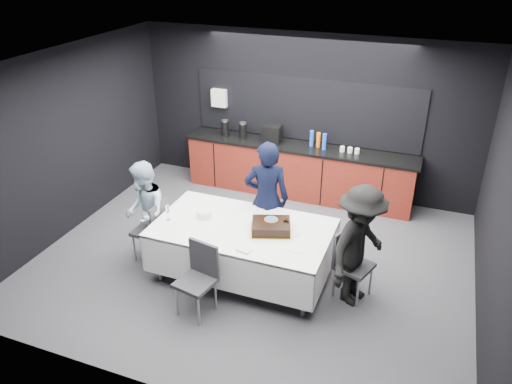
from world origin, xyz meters
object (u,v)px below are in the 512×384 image
(cake_assembly, at_px, (271,226))
(champagne_flute, at_px, (167,210))
(party_table, at_px, (243,236))
(person_right, at_px, (359,246))
(plate_stack, at_px, (204,214))
(person_left, at_px, (145,213))
(chair_right, at_px, (349,258))
(chair_left, at_px, (154,227))
(chair_near, at_px, (199,274))
(person_center, at_px, (267,199))

(cake_assembly, height_order, champagne_flute, champagne_flute)
(party_table, height_order, person_right, person_right)
(cake_assembly, distance_m, plate_stack, 0.96)
(champagne_flute, bearing_deg, person_right, 5.23)
(cake_assembly, bearing_deg, person_left, -176.30)
(chair_right, bearing_deg, champagne_flute, -172.17)
(cake_assembly, bearing_deg, chair_right, 5.65)
(chair_left, bearing_deg, cake_assembly, 3.91)
(plate_stack, relative_size, chair_near, 0.21)
(cake_assembly, distance_m, chair_near, 1.11)
(chair_left, xyz_separation_m, person_left, (-0.11, -0.00, 0.21))
(champagne_flute, bearing_deg, chair_near, -39.77)
(chair_left, height_order, chair_right, same)
(chair_left, height_order, chair_near, same)
(party_table, xyz_separation_m, person_left, (-1.43, -0.08, 0.10))
(champagne_flute, relative_size, person_center, 0.13)
(champagne_flute, relative_size, person_left, 0.15)
(plate_stack, xyz_separation_m, person_left, (-0.86, -0.12, -0.09))
(chair_left, xyz_separation_m, chair_near, (1.09, -0.75, 0.00))
(person_left, bearing_deg, person_center, 86.41)
(chair_left, bearing_deg, person_left, -179.38)
(cake_assembly, bearing_deg, party_table, -174.44)
(champagne_flute, distance_m, person_right, 2.53)
(person_center, relative_size, person_right, 1.08)
(cake_assembly, distance_m, chair_right, 1.07)
(party_table, bearing_deg, champagne_flute, -169.11)
(chair_right, height_order, person_right, person_right)
(cake_assembly, bearing_deg, chair_near, -125.48)
(plate_stack, relative_size, person_right, 0.12)
(plate_stack, height_order, person_right, person_right)
(plate_stack, distance_m, person_right, 2.10)
(party_table, xyz_separation_m, person_center, (0.10, 0.67, 0.23))
(person_right, bearing_deg, champagne_flute, 114.74)
(person_right, bearing_deg, chair_near, 135.79)
(party_table, bearing_deg, plate_stack, 175.82)
(party_table, distance_m, chair_left, 1.32)
(chair_near, height_order, person_left, person_left)
(cake_assembly, xyz_separation_m, plate_stack, (-0.96, 0.00, -0.02))
(champagne_flute, xyz_separation_m, person_right, (2.52, 0.23, -0.13))
(plate_stack, bearing_deg, chair_near, -68.56)
(party_table, bearing_deg, person_left, -176.80)
(chair_near, bearing_deg, plate_stack, 111.44)
(champagne_flute, height_order, chair_near, champagne_flute)
(person_left, bearing_deg, champagne_flute, 45.77)
(chair_left, relative_size, person_right, 0.57)
(party_table, distance_m, cake_assembly, 0.44)
(chair_near, bearing_deg, person_center, 77.65)
(party_table, bearing_deg, chair_near, -105.67)
(chair_right, bearing_deg, chair_near, -149.42)
(chair_left, xyz_separation_m, person_right, (2.84, 0.12, 0.27))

